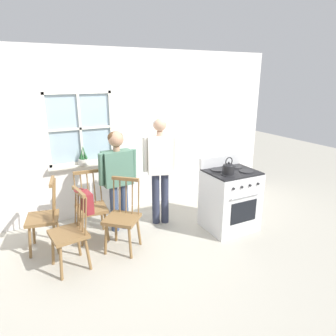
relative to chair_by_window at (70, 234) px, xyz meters
The scene contains 12 objects.
ground_plane 1.00m from the chair_by_window, ahead, with size 16.00×16.00×0.00m, color #B2AD9E.
wall_back 1.88m from the chair_by_window, 56.84° to the left, with size 6.40×0.16×2.70m.
chair_by_window is the anchor object (origin of this frame).
chair_near_wall 0.70m from the chair_by_window, ahead, with size 0.58×0.58×0.98m.
chair_center_cluster 0.72m from the chair_by_window, 57.07° to the left, with size 0.44×0.43×0.98m.
chair_near_stove 0.63m from the chair_by_window, 112.20° to the left, with size 0.47×0.49×0.98m.
person_elderly_left 1.16m from the chair_by_window, 38.49° to the left, with size 0.58×0.24×1.52m.
person_teen_center 1.68m from the chair_by_window, 21.14° to the left, with size 0.54×0.32×1.69m.
stove 2.35m from the chair_by_window, ahead, with size 0.73×0.68×1.08m.
kettle 2.26m from the chair_by_window, ahead, with size 0.21×0.17×0.25m.
potted_plant 1.49m from the chair_by_window, 69.89° to the left, with size 0.16×0.16×0.32m.
handbag 0.43m from the chair_by_window, ahead, with size 0.21×0.23×0.31m.
Camera 1 is at (-1.29, -3.37, 2.26)m, focal length 32.00 mm.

